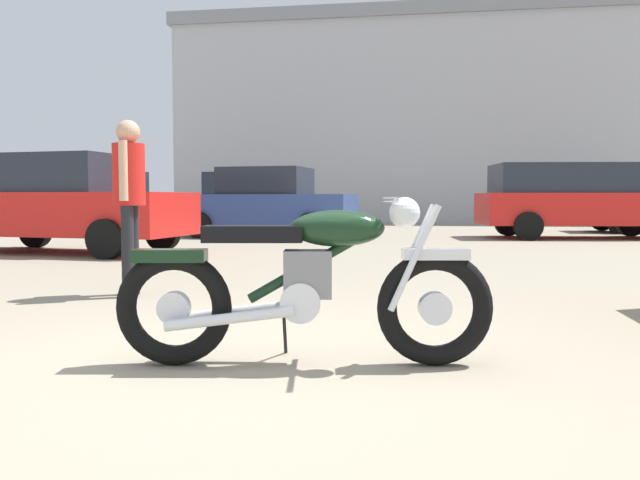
% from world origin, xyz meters
% --- Properties ---
extents(ground_plane, '(80.00, 80.00, 0.00)m').
position_xyz_m(ground_plane, '(0.00, 0.00, 0.00)').
color(ground_plane, gray).
extents(vintage_motorcycle, '(2.05, 0.72, 0.94)m').
position_xyz_m(vintage_motorcycle, '(0.33, 0.20, 0.45)').
color(vintage_motorcycle, black).
rests_on(vintage_motorcycle, ground_plane).
extents(bystander, '(0.30, 0.45, 1.66)m').
position_xyz_m(bystander, '(-1.95, 2.22, 1.02)').
color(bystander, black).
rests_on(bystander, ground_plane).
extents(dark_sedan_left, '(4.96, 2.66, 1.74)m').
position_xyz_m(dark_sedan_left, '(3.55, 12.70, 0.94)').
color(dark_sedan_left, black).
rests_on(dark_sedan_left, ground_plane).
extents(blue_hatchback_right, '(4.24, 1.99, 1.67)m').
position_xyz_m(blue_hatchback_right, '(-5.59, 6.30, 0.84)').
color(blue_hatchback_right, black).
rests_on(blue_hatchback_right, ground_plane).
extents(pale_sedan_back, '(4.22, 1.96, 1.67)m').
position_xyz_m(pale_sedan_back, '(-3.69, 11.32, 0.84)').
color(pale_sedan_back, black).
rests_on(pale_sedan_back, ground_plane).
extents(silver_sedan_mid, '(4.09, 2.22, 1.78)m').
position_xyz_m(silver_sedan_mid, '(-6.29, 16.23, 0.92)').
color(silver_sedan_mid, black).
rests_on(silver_sedan_mid, ground_plane).
extents(white_estate_far, '(4.33, 2.19, 1.67)m').
position_xyz_m(white_estate_far, '(-8.68, 12.10, 0.84)').
color(white_estate_far, black).
rests_on(white_estate_far, ground_plane).
extents(industrial_building, '(22.09, 13.04, 17.93)m').
position_xyz_m(industrial_building, '(-0.73, 26.61, 4.23)').
color(industrial_building, '#B2B2B7').
rests_on(industrial_building, ground_plane).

